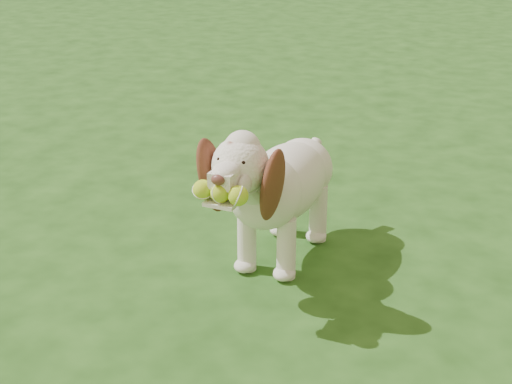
% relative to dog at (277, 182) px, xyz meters
% --- Properties ---
extents(ground, '(80.00, 80.00, 0.00)m').
position_rel_dog_xyz_m(ground, '(0.02, -0.38, -0.36)').
color(ground, '#1C3F12').
rests_on(ground, ground).
extents(dog, '(0.37, 1.05, 0.68)m').
position_rel_dog_xyz_m(dog, '(0.00, 0.00, 0.00)').
color(dog, silver).
rests_on(dog, ground).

